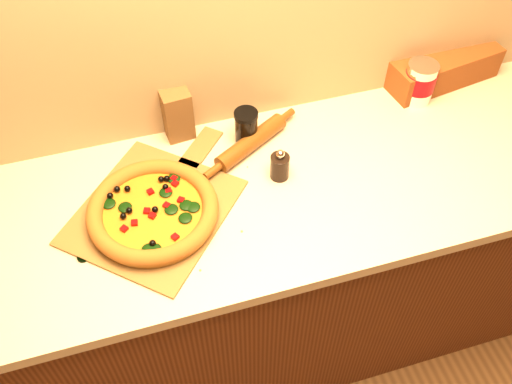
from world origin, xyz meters
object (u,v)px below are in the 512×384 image
pizza (153,211)px  pepper_grinder (280,166)px  pizza_peel (156,207)px  rolling_pin (251,142)px  dark_jar (246,127)px  coffee_canister (420,82)px

pizza → pepper_grinder: 0.39m
pizza_peel → rolling_pin: bearing=67.0°
pizza → rolling_pin: bearing=28.7°
pepper_grinder → dark_jar: 0.18m
pizza_peel → pizza: size_ratio=1.60×
rolling_pin → pepper_grinder: bearing=-70.0°
pizza_peel → pepper_grinder: pepper_grinder is taller
pizza → rolling_pin: 0.39m
rolling_pin → pizza_peel: bearing=-155.0°
pepper_grinder → coffee_canister: (0.55, 0.20, 0.03)m
pizza → dark_jar: size_ratio=3.07×
pepper_grinder → dark_jar: dark_jar is taller
rolling_pin → coffee_canister: coffee_canister is taller
rolling_pin → coffee_canister: size_ratio=2.49×
rolling_pin → pizza: bearing=-151.3°
rolling_pin → coffee_canister: 0.61m
pizza → coffee_canister: bearing=15.0°
pepper_grinder → rolling_pin: bearing=110.0°
pizza_peel → rolling_pin: rolling_pin is taller
pepper_grinder → pizza: bearing=-172.6°
pepper_grinder → coffee_canister: 0.59m
pizza_peel → rolling_pin: (0.33, 0.15, 0.02)m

